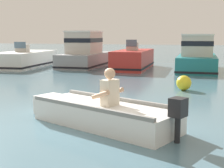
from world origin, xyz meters
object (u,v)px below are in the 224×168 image
at_px(moored_boat_red, 133,60).
at_px(rowboat_with_person, 102,113).
at_px(moored_boat_white, 26,59).
at_px(moored_boat_grey, 86,53).
at_px(mooring_buoy, 184,83).
at_px(moored_boat_teal, 197,57).

bearing_deg(moored_boat_red, rowboat_with_person, -79.42).
distance_m(rowboat_with_person, moored_boat_red, 11.51).
relative_size(moored_boat_white, moored_boat_grey, 0.97).
xyz_separation_m(moored_boat_red, mooring_buoy, (3.33, -6.47, -0.24)).
bearing_deg(mooring_buoy, moored_boat_white, 149.58).
bearing_deg(moored_boat_teal, rowboat_with_person, -96.55).
xyz_separation_m(moored_boat_grey, moored_boat_red, (3.03, -0.53, -0.27)).
distance_m(moored_boat_white, moored_boat_teal, 9.79).
distance_m(rowboat_with_person, moored_boat_white, 13.50).
height_order(moored_boat_grey, moored_boat_red, moored_boat_grey).
xyz_separation_m(moored_boat_white, mooring_buoy, (9.67, -5.68, -0.18)).
bearing_deg(moored_boat_grey, rowboat_with_person, -66.52).
xyz_separation_m(moored_boat_teal, mooring_buoy, (-0.09, -6.48, -0.45)).
bearing_deg(mooring_buoy, moored_boat_red, 117.19).
bearing_deg(moored_boat_white, moored_boat_grey, 21.73).
xyz_separation_m(moored_boat_white, moored_boat_red, (6.35, 0.79, 0.07)).
distance_m(rowboat_with_person, mooring_buoy, 4.99).
bearing_deg(moored_boat_teal, moored_boat_red, -179.90).
bearing_deg(moored_boat_red, mooring_buoy, -62.81).
bearing_deg(moored_boat_grey, moored_boat_white, -158.27).
height_order(moored_boat_white, moored_boat_teal, moored_boat_teal).
height_order(rowboat_with_person, mooring_buoy, rowboat_with_person).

